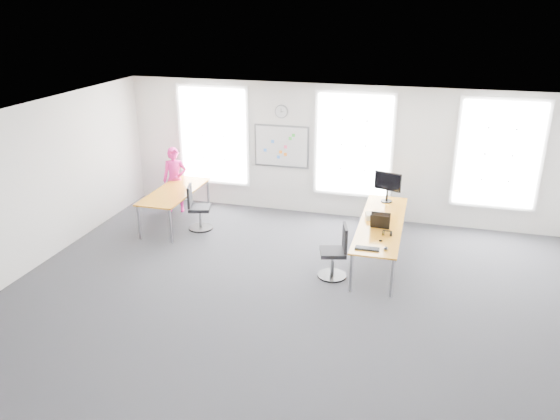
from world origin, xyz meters
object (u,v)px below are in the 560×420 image
(desk_left, at_px, (175,193))
(chair_right, at_px, (336,254))
(monitor, at_px, (388,184))
(person, at_px, (175,180))
(headphones, at_px, (387,233))
(desk_right, at_px, (381,225))
(chair_left, at_px, (197,210))
(keyboard, at_px, (367,249))

(desk_left, distance_m, chair_right, 4.18)
(chair_right, bearing_deg, monitor, 147.55)
(person, relative_size, headphones, 8.74)
(desk_right, relative_size, chair_right, 3.06)
(chair_left, relative_size, headphones, 5.65)
(desk_right, distance_m, keyboard, 1.27)
(chair_left, xyz_separation_m, person, (-0.91, 0.87, 0.33))
(headphones, bearing_deg, chair_left, 150.01)
(desk_right, distance_m, desk_left, 4.59)
(keyboard, bearing_deg, desk_left, 156.41)
(desk_right, relative_size, monitor, 4.70)
(keyboard, bearing_deg, person, 150.82)
(chair_right, distance_m, headphones, 0.99)
(monitor, bearing_deg, person, -163.37)
(desk_left, height_order, keyboard, desk_left)
(chair_right, relative_size, keyboard, 2.38)
(chair_right, xyz_separation_m, person, (-4.20, 2.25, 0.33))
(desk_right, relative_size, chair_left, 3.07)
(person, height_order, headphones, person)
(person, bearing_deg, monitor, -20.02)
(chair_left, height_order, keyboard, chair_left)
(chair_left, bearing_deg, monitor, -94.82)
(chair_right, height_order, chair_left, chair_right)
(keyboard, bearing_deg, desk_right, 83.66)
(desk_right, height_order, keyboard, keyboard)
(desk_right, height_order, monitor, monitor)
(desk_left, relative_size, person, 1.38)
(desk_right, distance_m, headphones, 0.63)
(headphones, bearing_deg, chair_right, -171.75)
(desk_right, height_order, desk_left, desk_left)
(person, distance_m, keyboard, 5.40)
(chair_left, height_order, monitor, monitor)
(headphones, bearing_deg, monitor, 78.89)
(desk_left, bearing_deg, headphones, -13.83)
(desk_right, height_order, person, person)
(desk_left, height_order, monitor, monitor)
(keyboard, xyz_separation_m, monitor, (0.10, 2.43, 0.38))
(desk_left, height_order, person, person)
(headphones, bearing_deg, desk_right, 88.09)
(person, relative_size, keyboard, 3.68)
(desk_right, height_order, headphones, headphones)
(chair_left, bearing_deg, keyboard, -129.08)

